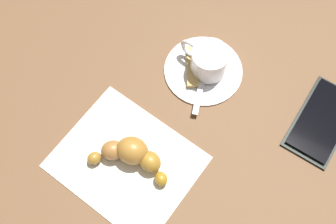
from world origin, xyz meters
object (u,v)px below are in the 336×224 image
Objects in this scene: croissant at (131,154)px; cell_phone at (322,121)px; saucer at (206,71)px; teaspoon at (205,66)px; espresso_cup at (208,60)px; napkin at (126,162)px; sugar_packet at (192,67)px.

cell_phone is (0.19, -0.23, -0.02)m from croissant.
saucer is 0.01m from teaspoon.
saucer is 0.03m from espresso_cup.
saucer is 0.19m from napkin.
teaspoon reaches higher than sugar_packet.
teaspoon is 0.20m from napkin.
sugar_packet is 0.56× the size of croissant.
teaspoon is (-0.00, 0.00, -0.02)m from espresso_cup.
saucer is 0.19m from cell_phone.
napkin is at bearing 129.89° from cell_phone.
croissant is (0.01, -0.01, 0.02)m from napkin.
sugar_packet is at bearing -5.27° from napkin.
napkin is 0.30m from cell_phone.
teaspoon is (0.00, 0.00, 0.01)m from saucer.
sugar_packet is 0.22m from cell_phone.
espresso_cup is 0.20m from cell_phone.
cell_phone is (0.01, -0.22, -0.01)m from sugar_packet.
cell_phone is (0.00, -0.20, -0.01)m from teaspoon.
teaspoon reaches higher than cell_phone.
teaspoon reaches higher than saucer.
saucer is at bearing -10.37° from croissant.
croissant reaches higher than napkin.
saucer is 0.64× the size of napkin.
espresso_cup is 0.03m from sugar_packet.
teaspoon is at bearing -8.97° from croissant.
saucer is 0.99× the size of croissant.
croissant is (-0.18, 0.03, 0.02)m from saucer.
napkin is at bearing -32.64° from sugar_packet.
napkin is (-0.19, 0.04, -0.00)m from saucer.
saucer is 0.18m from croissant.
espresso_cup is at bearing -9.87° from croissant.
espresso_cup reaches higher than cell_phone.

